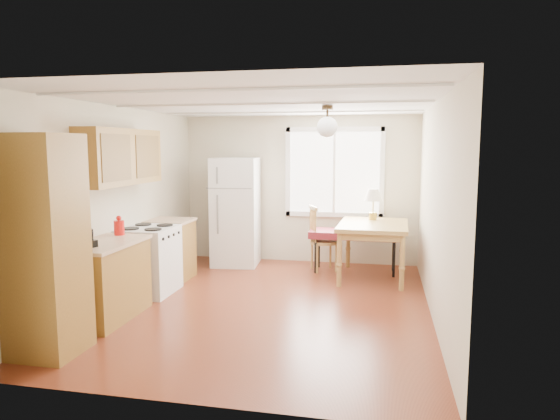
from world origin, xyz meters
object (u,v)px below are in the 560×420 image
(bench, at_px, (355,235))
(chair, at_px, (318,234))
(refrigerator, at_px, (236,212))
(dining_table, at_px, (373,230))

(bench, distance_m, chair, 0.58)
(refrigerator, bearing_deg, chair, -12.61)
(refrigerator, distance_m, dining_table, 2.33)
(dining_table, bearing_deg, bench, 135.20)
(bench, xyz_separation_m, dining_table, (0.28, -0.30, 0.14))
(refrigerator, height_order, chair, refrigerator)
(bench, bearing_deg, dining_table, -46.46)
(refrigerator, xyz_separation_m, dining_table, (2.28, -0.44, -0.16))
(refrigerator, distance_m, chair, 1.46)
(refrigerator, xyz_separation_m, chair, (1.42, -0.18, -0.30))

